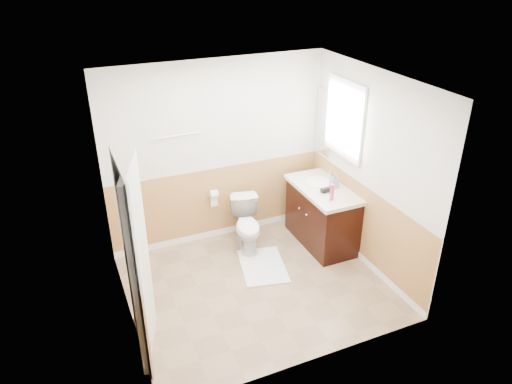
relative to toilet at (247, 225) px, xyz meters
name	(u,v)px	position (x,y,z in m)	size (l,w,h in m)	color
floor	(257,286)	(-0.23, -0.84, -0.34)	(3.00, 3.00, 0.00)	#8C7051
ceiling	(257,83)	(-0.23, -0.84, 2.16)	(3.00, 3.00, 0.00)	white
wall_back	(217,154)	(-0.23, 0.46, 0.91)	(3.00, 3.00, 0.00)	silver
wall_front	(316,257)	(-0.23, -2.14, 0.91)	(3.00, 3.00, 0.00)	silver
wall_left	(118,223)	(-1.73, -0.84, 0.91)	(3.00, 3.00, 0.00)	silver
wall_right	(370,172)	(1.27, -0.84, 0.91)	(3.00, 3.00, 0.00)	silver
wainscot_back	(220,204)	(-0.23, 0.45, 0.16)	(3.00, 3.00, 0.00)	#BB874B
wainscot_front	(311,322)	(-0.23, -2.13, 0.16)	(3.00, 3.00, 0.00)	#BB874B
wainscot_left	(129,283)	(-1.72, -0.84, 0.16)	(2.60, 2.60, 0.00)	#BB874B
wainscot_right	(363,225)	(1.26, -0.84, 0.16)	(2.60, 2.60, 0.00)	#BB874B
toilet	(247,225)	(0.00, 0.00, 0.00)	(0.38, 0.67, 0.68)	white
bath_mat	(263,266)	(0.00, -0.51, -0.33)	(0.55, 0.80, 0.02)	white
vanity_cabinet	(322,217)	(0.98, -0.29, 0.06)	(0.55, 1.10, 0.80)	black
vanity_knob_left	(307,215)	(0.68, -0.39, 0.21)	(0.03, 0.03, 0.03)	silver
vanity_knob_right	(299,208)	(0.68, -0.19, 0.21)	(0.03, 0.03, 0.03)	silver
countertop	(323,189)	(0.97, -0.29, 0.48)	(0.60, 1.15, 0.05)	beige
sink_basin	(318,182)	(0.98, -0.14, 0.52)	(0.36, 0.36, 0.02)	white
faucet	(330,176)	(1.16, -0.14, 0.58)	(0.02, 0.02, 0.14)	silver
lotion_bottle	(332,192)	(0.88, -0.64, 0.62)	(0.05, 0.05, 0.22)	#C8334E
soap_dispenser	(334,180)	(1.10, -0.34, 0.61)	(0.09, 0.10, 0.21)	gray
hair_dryer_body	(326,190)	(0.93, -0.42, 0.54)	(0.07, 0.07, 0.14)	black
hair_dryer_handle	(324,193)	(0.90, -0.44, 0.51)	(0.03, 0.03, 0.07)	black
mirror_panel	(323,122)	(1.25, 0.26, 1.21)	(0.02, 0.35, 0.90)	silver
window_frame	(345,119)	(1.24, -0.25, 1.41)	(0.04, 0.80, 1.00)	white
window_glass	(346,119)	(1.26, -0.25, 1.41)	(0.01, 0.70, 0.90)	white
door	(140,264)	(-1.63, -1.29, 0.68)	(0.05, 0.80, 2.04)	white
door_frame	(132,265)	(-1.70, -1.29, 0.69)	(0.02, 0.92, 2.10)	white
door_knob	(140,251)	(-1.57, -0.96, 0.61)	(0.06, 0.06, 0.06)	silver
towel_bar	(176,136)	(-0.78, 0.41, 1.26)	(0.02, 0.02, 0.62)	silver
tp_holder_bar	(214,194)	(-0.33, 0.39, 0.36)	(0.02, 0.02, 0.14)	silver
tp_roll	(214,194)	(-0.33, 0.39, 0.36)	(0.11, 0.11, 0.10)	white
tp_sheet	(214,201)	(-0.33, 0.39, 0.25)	(0.10, 0.01, 0.16)	white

